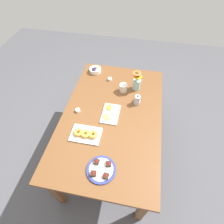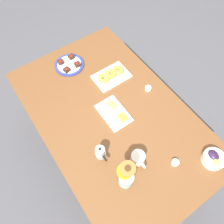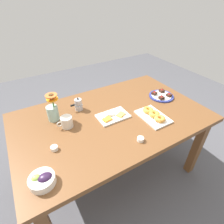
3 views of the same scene
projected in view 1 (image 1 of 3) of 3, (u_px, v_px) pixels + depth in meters
ground_plane at (112, 149)px, 2.35m from camera, size 6.00×6.00×0.00m
dining_table at (112, 120)px, 1.85m from camera, size 1.60×1.00×0.74m
coffee_mug at (123, 88)px, 1.97m from camera, size 0.13×0.09×0.09m
grape_bowl at (95, 70)px, 2.20m from camera, size 0.14×0.14×0.07m
cheese_platter at (110, 113)px, 1.78m from camera, size 0.26×0.17×0.03m
croissant_platter at (86, 134)px, 1.61m from camera, size 0.19×0.28×0.05m
jam_cup_honey at (110, 79)px, 2.11m from camera, size 0.05×0.05×0.03m
jam_cup_berry at (78, 110)px, 1.80m from camera, size 0.05×0.05×0.03m
dessert_plate at (101, 169)px, 1.41m from camera, size 0.24×0.24×0.05m
flower_vase at (137, 83)px, 1.97m from camera, size 0.11×0.10×0.24m
moka_pot at (137, 100)px, 1.84m from camera, size 0.11×0.07×0.12m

